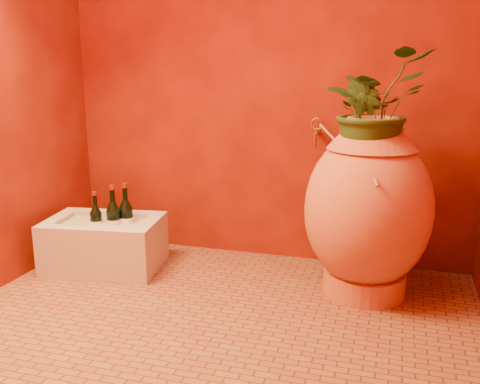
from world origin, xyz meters
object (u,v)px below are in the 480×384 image
(amphora, at_px, (368,209))
(wine_bottle_c, at_px, (96,223))
(wine_bottle_b, at_px, (126,220))
(wine_bottle_a, at_px, (114,222))
(wall_tap, at_px, (316,132))
(stone_basin, at_px, (105,245))

(amphora, relative_size, wine_bottle_c, 3.17)
(wine_bottle_b, xyz_separation_m, wine_bottle_c, (-0.17, -0.05, -0.02))
(wine_bottle_a, xyz_separation_m, wall_tap, (1.11, 0.42, 0.52))
(wine_bottle_b, distance_m, wall_tap, 1.24)
(amphora, xyz_separation_m, wall_tap, (-0.33, 0.35, 0.35))
(amphora, bearing_deg, wall_tap, 133.80)
(wall_tap, bearing_deg, amphora, -46.20)
(amphora, xyz_separation_m, wine_bottle_c, (-1.57, -0.07, -0.19))
(wine_bottle_c, height_order, wall_tap, wall_tap)
(stone_basin, xyz_separation_m, wall_tap, (1.18, 0.42, 0.67))
(wall_tap, bearing_deg, wine_bottle_a, -159.56)
(stone_basin, bearing_deg, wine_bottle_a, 6.62)
(amphora, distance_m, wine_bottle_c, 1.58)
(wine_bottle_a, height_order, wall_tap, wall_tap)
(wine_bottle_a, xyz_separation_m, wine_bottle_c, (-0.12, 0.00, -0.02))
(stone_basin, xyz_separation_m, wine_bottle_c, (-0.05, 0.01, 0.13))
(amphora, height_order, stone_basin, amphora)
(stone_basin, distance_m, wine_bottle_b, 0.20)
(amphora, relative_size, wall_tap, 5.43)
(stone_basin, relative_size, wall_tap, 4.13)
(amphora, height_order, wall_tap, amphora)
(stone_basin, xyz_separation_m, wine_bottle_b, (0.12, 0.06, 0.15))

